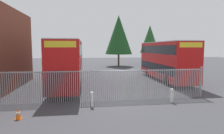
# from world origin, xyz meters

# --- Properties ---
(ground_plane) EXTENTS (100.00, 100.00, 0.00)m
(ground_plane) POSITION_xyz_m (0.00, 8.00, 0.00)
(ground_plane) COLOR #3D3D42
(palisade_fence) EXTENTS (14.49, 0.14, 2.35)m
(palisade_fence) POSITION_xyz_m (-0.93, 0.00, 1.18)
(palisade_fence) COLOR gray
(palisade_fence) RESTS_ON ground
(double_decker_bus_near_gate) EXTENTS (2.54, 10.81, 4.42)m
(double_decker_bus_near_gate) POSITION_xyz_m (-4.06, 5.55, 2.42)
(double_decker_bus_near_gate) COLOR red
(double_decker_bus_near_gate) RESTS_ON ground
(double_decker_bus_behind_fence_left) EXTENTS (2.54, 10.81, 4.42)m
(double_decker_bus_behind_fence_left) POSITION_xyz_m (6.73, 7.82, 2.42)
(double_decker_bus_behind_fence_left) COLOR red
(double_decker_bus_behind_fence_left) RESTS_ON ground
(bollard_near_left) EXTENTS (0.20, 0.20, 0.95)m
(bollard_near_left) POSITION_xyz_m (-2.01, -1.27, 0.47)
(bollard_near_left) COLOR silver
(bollard_near_left) RESTS_ON ground
(bollard_center_front) EXTENTS (0.20, 0.20, 0.95)m
(bollard_center_front) POSITION_xyz_m (3.46, -1.03, 0.47)
(bollard_center_front) COLOR silver
(bollard_center_front) RESTS_ON ground
(traffic_cone_by_gate) EXTENTS (0.34, 0.34, 0.59)m
(traffic_cone_by_gate) POSITION_xyz_m (-5.94, -2.91, 0.29)
(traffic_cone_by_gate) COLOR orange
(traffic_cone_by_gate) RESTS_ON ground
(tree_tall_back) EXTENTS (5.38, 5.38, 10.14)m
(tree_tall_back) POSITION_xyz_m (4.20, 24.95, 6.29)
(tree_tall_back) COLOR #4C3823
(tree_tall_back) RESTS_ON ground
(tree_short_side) EXTENTS (4.37, 4.37, 8.81)m
(tree_short_side) POSITION_xyz_m (12.16, 29.43, 5.67)
(tree_short_side) COLOR #4C3823
(tree_short_side) RESTS_ON ground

